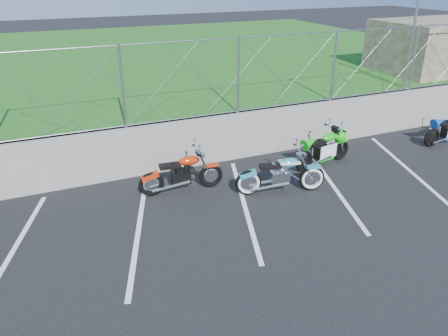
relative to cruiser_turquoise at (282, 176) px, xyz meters
name	(u,v)px	position (x,y,z in m)	size (l,w,h in m)	color
ground	(266,226)	(-1.05, -1.18, -0.43)	(90.00, 90.00, 0.00)	black
retaining_wall	(204,141)	(-1.05, 2.32, 0.22)	(30.00, 0.22, 1.30)	slate
grass_field	(125,69)	(-1.05, 12.32, 0.22)	(30.00, 20.00, 1.30)	#194D14
stone_building	(443,45)	(9.45, 4.32, 1.77)	(5.00, 3.00, 1.80)	brown
chain_link_fence	(202,79)	(-1.05, 2.32, 1.87)	(28.00, 0.03, 2.00)	gray
sign_pole	(412,39)	(6.15, 2.72, 2.37)	(0.08, 0.08, 3.00)	gray
parking_lines	(290,194)	(0.15, -0.18, -0.43)	(18.29, 4.31, 0.01)	silver
cruiser_turquoise	(282,176)	(0.00, 0.00, 0.00)	(2.11, 0.75, 1.07)	black
naked_orange	(183,175)	(-2.10, 0.98, 0.00)	(2.02, 0.69, 1.01)	black
sportbike_green	(324,150)	(1.84, 0.92, 0.00)	(1.92, 0.68, 1.00)	black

